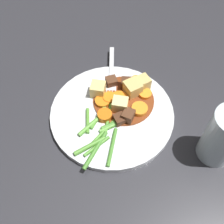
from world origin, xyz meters
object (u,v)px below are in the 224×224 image
carrot_slice_5 (145,94)px  fork (111,77)px  meat_chunk_1 (129,84)px  carrot_slice_2 (105,115)px  carrot_slice_3 (136,81)px  potato_chunk_0 (143,83)px  water_glass (223,137)px  carrot_slice_1 (103,101)px  potato_chunk_3 (98,89)px  potato_chunk_1 (133,88)px  dinner_plate (112,114)px  potato_chunk_2 (120,105)px  carrot_slice_4 (110,98)px  carrot_slice_0 (139,109)px  meat_chunk_2 (120,119)px  meat_chunk_0 (111,82)px  carrot_slice_6 (121,100)px  meat_chunk_3 (129,115)px

carrot_slice_5 → fork: size_ratio=0.17×
carrot_slice_5 → meat_chunk_1: 0.04m
carrot_slice_2 → carrot_slice_3: carrot_slice_2 is taller
carrot_slice_2 → potato_chunk_0: potato_chunk_0 is taller
meat_chunk_1 → water_glass: water_glass is taller
carrot_slice_1 → potato_chunk_3: (0.02, 0.02, 0.01)m
potato_chunk_1 → water_glass: water_glass is taller
dinner_plate → carrot_slice_5: 0.08m
carrot_slice_2 → water_glass: size_ratio=0.25×
potato_chunk_1 → carrot_slice_3: bearing=9.7°
dinner_plate → carrot_slice_3: size_ratio=9.66×
potato_chunk_0 → potato_chunk_1: (-0.02, 0.01, 0.00)m
carrot_slice_1 → potato_chunk_0: potato_chunk_0 is taller
potato_chunk_0 → potato_chunk_2: bearing=166.9°
carrot_slice_1 → carrot_slice_4: bearing=-34.3°
fork → potato_chunk_3: bearing=175.8°
dinner_plate → carrot_slice_3: 0.10m
carrot_slice_0 → meat_chunk_2: 0.05m
dinner_plate → potato_chunk_3: bearing=59.3°
carrot_slice_4 → meat_chunk_0: meat_chunk_0 is taller
dinner_plate → fork: 0.09m
carrot_slice_6 → water_glass: size_ratio=0.30×
potato_chunk_0 → meat_chunk_0: bearing=110.0°
carrot_slice_2 → meat_chunk_0: 0.09m
potato_chunk_1 → fork: size_ratio=0.20×
carrot_slice_5 → potato_chunk_3: size_ratio=0.93×
potato_chunk_1 → fork: bearing=73.8°
carrot_slice_0 → fork: (0.05, 0.09, -0.00)m
potato_chunk_3 → meat_chunk_1: potato_chunk_3 is taller
meat_chunk_2 → dinner_plate: bearing=62.3°
carrot_slice_1 → meat_chunk_1: (0.06, -0.03, 0.01)m
potato_chunk_0 → water_glass: size_ratio=0.24×
water_glass → meat_chunk_3: bearing=94.5°
fork → carrot_slice_0: bearing=-119.8°
carrot_slice_2 → potato_chunk_1: 0.09m
potato_chunk_0 → dinner_plate: bearing=162.4°
potato_chunk_3 → meat_chunk_2: bearing=-119.8°
carrot_slice_6 → potato_chunk_0: bearing=-22.6°
potato_chunk_0 → potato_chunk_2: (-0.07, 0.02, -0.00)m
carrot_slice_0 → potato_chunk_0: potato_chunk_0 is taller
meat_chunk_1 → carrot_slice_0: bearing=-134.6°
potato_chunk_2 → potato_chunk_3: size_ratio=1.04×
meat_chunk_0 → fork: (0.02, 0.01, -0.01)m
potato_chunk_1 → meat_chunk_0: bearing=89.6°
carrot_slice_3 → potato_chunk_0: 0.02m
potato_chunk_0 → potato_chunk_3: potato_chunk_0 is taller
meat_chunk_1 → water_glass: 0.22m
carrot_slice_6 → fork: carrot_slice_6 is taller
carrot_slice_1 → meat_chunk_3: bearing=-98.7°
dinner_plate → potato_chunk_3: size_ratio=8.62×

